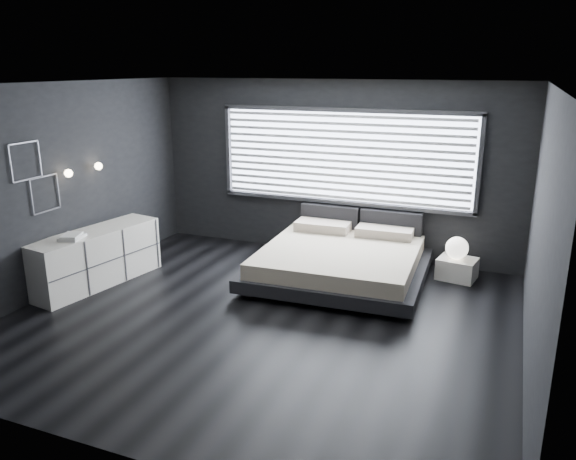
% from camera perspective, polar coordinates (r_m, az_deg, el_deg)
% --- Properties ---
extents(room, '(6.04, 6.00, 2.80)m').
position_cam_1_polar(room, '(6.56, -2.79, 2.24)').
color(room, black).
rests_on(room, ground).
extents(window, '(4.14, 0.09, 1.52)m').
position_cam_1_polar(window, '(8.93, 5.69, 7.35)').
color(window, white).
rests_on(window, ground).
extents(headboard, '(1.96, 0.16, 0.52)m').
position_cam_1_polar(headboard, '(9.02, 7.31, 0.62)').
color(headboard, black).
rests_on(headboard, ground).
extents(sconce_near, '(0.18, 0.11, 0.11)m').
position_cam_1_polar(sconce_near, '(8.18, -21.42, 5.39)').
color(sconce_near, silver).
rests_on(sconce_near, ground).
extents(sconce_far, '(0.18, 0.11, 0.11)m').
position_cam_1_polar(sconce_far, '(8.61, -18.71, 6.16)').
color(sconce_far, silver).
rests_on(sconce_far, ground).
extents(wall_art_upper, '(0.01, 0.48, 0.48)m').
position_cam_1_polar(wall_art_upper, '(7.78, -25.11, 6.34)').
color(wall_art_upper, '#47474C').
rests_on(wall_art_upper, ground).
extents(wall_art_lower, '(0.01, 0.48, 0.48)m').
position_cam_1_polar(wall_art_lower, '(8.04, -23.42, 3.39)').
color(wall_art_lower, '#47474C').
rests_on(wall_art_lower, ground).
extents(bed, '(2.51, 2.40, 0.62)m').
position_cam_1_polar(bed, '(8.15, 5.32, -3.13)').
color(bed, black).
rests_on(bed, ground).
extents(nightstand, '(0.59, 0.52, 0.31)m').
position_cam_1_polar(nightstand, '(8.56, 16.79, -3.78)').
color(nightstand, white).
rests_on(nightstand, ground).
extents(orb_lamp, '(0.32, 0.32, 0.32)m').
position_cam_1_polar(orb_lamp, '(8.45, 16.79, -1.76)').
color(orb_lamp, white).
rests_on(orb_lamp, nightstand).
extents(dresser, '(0.87, 2.02, 0.78)m').
position_cam_1_polar(dresser, '(8.39, -18.89, -2.65)').
color(dresser, white).
rests_on(dresser, ground).
extents(book_stack, '(0.33, 0.39, 0.07)m').
position_cam_1_polar(book_stack, '(7.99, -21.10, -0.62)').
color(book_stack, silver).
rests_on(book_stack, dresser).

